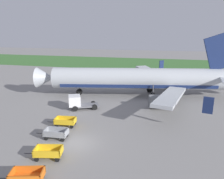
% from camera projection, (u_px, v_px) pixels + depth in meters
% --- Properties ---
extents(ground_plane, '(220.00, 220.00, 0.00)m').
position_uv_depth(ground_plane, '(77.00, 143.00, 23.06)').
color(ground_plane, gray).
extents(grass_strip, '(220.00, 28.00, 0.06)m').
position_uv_depth(grass_strip, '(140.00, 63.00, 77.84)').
color(grass_strip, '#3D7033').
rests_on(grass_strip, ground).
extents(airplane, '(37.50, 30.29, 11.34)m').
position_uv_depth(airplane, '(143.00, 79.00, 38.96)').
color(airplane, '#B2B7BC').
rests_on(airplane, ground).
extents(baggage_cart_nearest, '(3.62, 1.98, 1.07)m').
position_uv_depth(baggage_cart_nearest, '(27.00, 176.00, 16.95)').
color(baggage_cart_nearest, orange).
rests_on(baggage_cart_nearest, ground).
extents(baggage_cart_second_in_row, '(3.63, 1.88, 1.07)m').
position_uv_depth(baggage_cart_second_in_row, '(48.00, 152.00, 20.26)').
color(baggage_cart_second_in_row, gold).
rests_on(baggage_cart_second_in_row, ground).
extents(baggage_cart_third_in_row, '(3.59, 1.56, 1.07)m').
position_uv_depth(baggage_cart_third_in_row, '(56.00, 133.00, 23.96)').
color(baggage_cart_third_in_row, gray).
rests_on(baggage_cart_third_in_row, ground).
extents(baggage_cart_fourth_in_row, '(3.61, 1.67, 1.07)m').
position_uv_depth(baggage_cart_fourth_in_row, '(65.00, 121.00, 27.05)').
color(baggage_cart_fourth_in_row, gold).
rests_on(baggage_cart_fourth_in_row, ground).
extents(service_truck_beside_carts, '(4.77, 3.57, 2.10)m').
position_uv_depth(service_truck_beside_carts, '(78.00, 102.00, 32.80)').
color(service_truck_beside_carts, slate).
rests_on(service_truck_beside_carts, ground).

